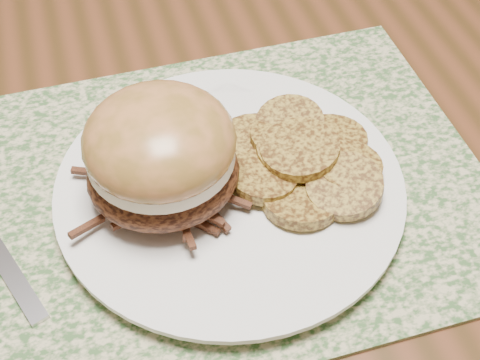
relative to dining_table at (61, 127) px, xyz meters
name	(u,v)px	position (x,y,z in m)	size (l,w,h in m)	color
dining_table	(61,127)	(0.00, 0.00, 0.00)	(1.50, 0.90, 0.75)	#5D311B
placemat	(210,192)	(0.11, -0.20, 0.08)	(0.45, 0.33, 0.00)	#3B6131
dinner_plate	(230,188)	(0.13, -0.21, 0.09)	(0.26, 0.26, 0.02)	white
pork_sandwich	(161,154)	(0.08, -0.20, 0.14)	(0.12, 0.12, 0.09)	black
roasted_potatoes	(300,157)	(0.19, -0.21, 0.11)	(0.14, 0.15, 0.03)	olive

